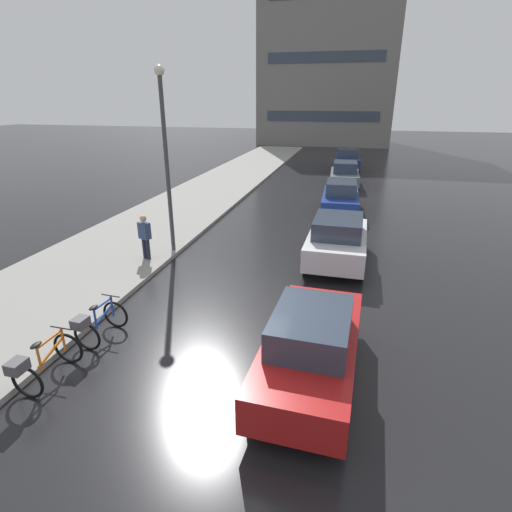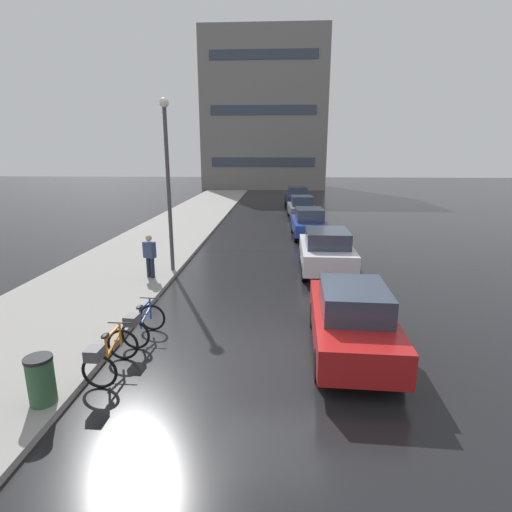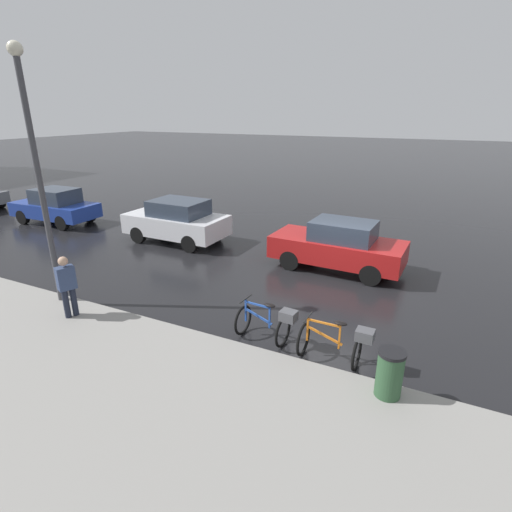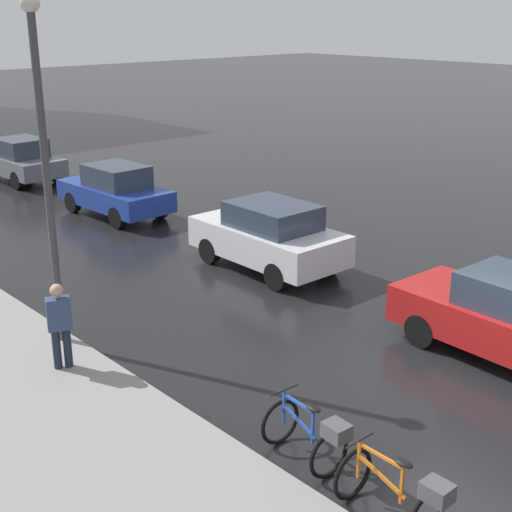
% 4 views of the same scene
% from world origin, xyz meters
% --- Properties ---
extents(ground_plane, '(140.00, 140.00, 0.00)m').
position_xyz_m(ground_plane, '(0.00, 0.00, 0.00)').
color(ground_plane, black).
extents(bicycle_nearest, '(0.74, 1.45, 0.96)m').
position_xyz_m(bicycle_nearest, '(-3.24, -1.13, 0.49)').
color(bicycle_nearest, black).
rests_on(bicycle_nearest, ground).
extents(bicycle_second, '(0.78, 1.37, 0.94)m').
position_xyz_m(bicycle_second, '(-3.09, 0.44, 0.48)').
color(bicycle_second, black).
rests_on(bicycle_second, ground).
extents(car_red, '(1.88, 4.22, 1.61)m').
position_xyz_m(car_red, '(1.81, 0.23, 0.80)').
color(car_red, '#AD1919').
rests_on(car_red, ground).
extents(car_white, '(1.96, 3.95, 1.64)m').
position_xyz_m(car_white, '(1.97, 6.60, 0.83)').
color(car_white, silver).
rests_on(car_white, ground).
extents(car_blue, '(1.83, 3.99, 1.58)m').
position_xyz_m(car_blue, '(1.78, 13.19, 0.78)').
color(car_blue, navy).
rests_on(car_blue, ground).
extents(pedestrian, '(0.46, 0.38, 1.67)m').
position_xyz_m(pedestrian, '(-4.34, 5.10, 0.94)').
color(pedestrian, '#1E2333').
rests_on(pedestrian, ground).
extents(streetlamp, '(0.33, 0.33, 6.24)m').
position_xyz_m(streetlamp, '(-3.82, 6.12, 3.69)').
color(streetlamp, '#424247').
rests_on(streetlamp, ground).
extents(trash_bin, '(0.47, 0.47, 1.02)m').
position_xyz_m(trash_bin, '(-3.95, -2.23, 0.51)').
color(trash_bin, '#2D5133').
rests_on(trash_bin, ground).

